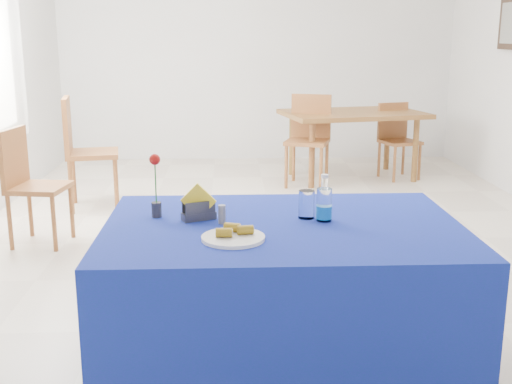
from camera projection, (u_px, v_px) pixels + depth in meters
floor at (277, 241)px, 5.08m from camera, size 7.00×7.00×0.00m
room_shell at (279, 12)px, 4.66m from camera, size 7.00×7.00×7.00m
plate at (233, 238)px, 2.65m from camera, size 0.26×0.26×0.01m
drinking_glass at (307, 204)px, 2.95m from camera, size 0.07×0.07×0.13m
salt_shaker at (210, 208)px, 2.98m from camera, size 0.03×0.03×0.08m
pepper_shaker at (222, 214)px, 2.87m from camera, size 0.03×0.03×0.08m
blue_table at (282, 303)px, 2.96m from camera, size 1.60×1.10×0.76m
water_bottle at (324, 205)px, 2.91m from camera, size 0.07×0.07×0.21m
napkin_holder at (199, 209)px, 2.93m from camera, size 0.16×0.11×0.17m
rose_vase at (156, 187)px, 2.95m from camera, size 0.05×0.05×0.30m
oak_table at (353, 119)px, 7.14m from camera, size 1.67×1.26×0.76m
chair_bg_left at (309, 133)px, 6.88m from camera, size 0.54×0.54×0.97m
chair_bg_right at (397, 135)px, 7.24m from camera, size 0.47×0.47×0.84m
chair_win_a at (28, 178)px, 4.90m from camera, size 0.46×0.46×0.90m
chair_win_b at (81, 145)px, 5.90m from camera, size 0.53×0.53×1.04m
banana_pieces at (234, 230)px, 2.67m from camera, size 0.16×0.12×0.04m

